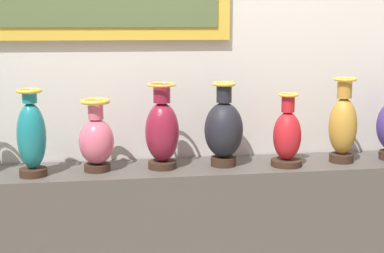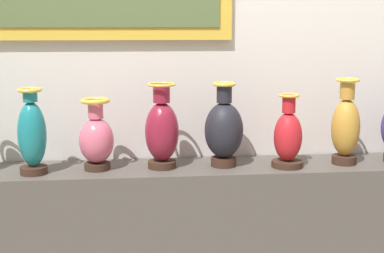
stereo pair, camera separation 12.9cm
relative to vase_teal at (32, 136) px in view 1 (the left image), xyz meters
The scene contains 7 objects.
back_wall 0.79m from the vase_teal, 22.95° to the left, with size 5.05×0.14×2.60m.
vase_teal is the anchor object (origin of this frame).
vase_rose 0.28m from the vase_teal, ahead, with size 0.16×0.16×0.33m.
vase_burgundy 0.57m from the vase_teal, ahead, with size 0.15×0.15×0.39m.
vase_onyx 0.86m from the vase_teal, ahead, with size 0.18×0.18×0.39m.
vase_crimson 1.15m from the vase_teal, ahead, with size 0.15×0.15×0.34m.
vase_ochre 1.43m from the vase_teal, ahead, with size 0.13×0.13×0.41m.
Camera 1 is at (-0.40, -2.52, 1.57)m, focal length 52.61 mm.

